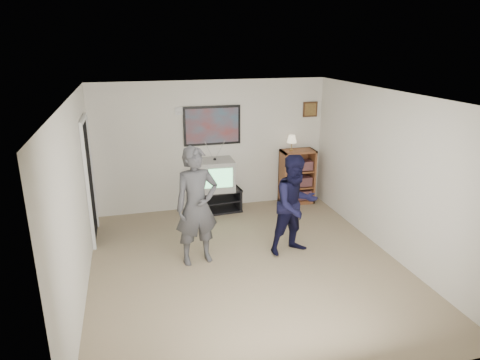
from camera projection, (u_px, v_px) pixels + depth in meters
name	position (u px, v px, depth m)	size (l,w,h in m)	color
room_shell	(241.00, 179.00, 6.28)	(4.51, 5.00, 2.51)	brown
media_stand	(217.00, 200.00, 8.34)	(0.94, 0.57, 0.45)	black
crt_television	(215.00, 175.00, 8.17)	(0.69, 0.59, 0.59)	#979792
bookshelf	(297.00, 177.00, 8.69)	(0.67, 0.39, 1.11)	brown
table_lamp	(292.00, 143.00, 8.45)	(0.19, 0.19, 0.31)	beige
person_tall	(197.00, 206.00, 6.23)	(0.65, 0.43, 1.78)	#3D3D40
person_short	(295.00, 205.00, 6.55)	(0.77, 0.60, 1.58)	black
controller_left	(192.00, 187.00, 6.31)	(0.03, 0.11, 0.03)	white
controller_right	(288.00, 184.00, 6.70)	(0.04, 0.12, 0.04)	white
poster	(212.00, 126.00, 8.12)	(1.10, 0.03, 0.75)	black
air_vent	(183.00, 111.00, 7.90)	(0.28, 0.02, 0.14)	white
small_picture	(310.00, 109.00, 8.54)	(0.30, 0.03, 0.30)	#3E2913
doorway	(89.00, 181.00, 6.97)	(0.03, 0.85, 2.00)	black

